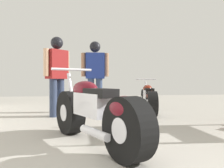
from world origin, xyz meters
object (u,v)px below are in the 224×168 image
at_px(mechanic_in_blue, 95,70).
at_px(mechanic_with_helmet, 57,69).
at_px(motorcycle_maroon_cruiser, 94,112).
at_px(motorcycle_black_naked, 149,99).

bearing_deg(mechanic_in_blue, mechanic_with_helmet, -144.90).
height_order(motorcycle_maroon_cruiser, mechanic_with_helmet, mechanic_with_helmet).
bearing_deg(motorcycle_maroon_cruiser, motorcycle_black_naked, 60.09).
relative_size(motorcycle_maroon_cruiser, motorcycle_black_naked, 1.07).
xyz_separation_m(motorcycle_black_naked, mechanic_in_blue, (-1.26, 0.37, 0.70)).
relative_size(mechanic_in_blue, mechanic_with_helmet, 1.02).
distance_m(motorcycle_maroon_cruiser, mechanic_with_helmet, 2.53).
relative_size(motorcycle_maroon_cruiser, mechanic_with_helmet, 1.11).
height_order(mechanic_in_blue, mechanic_with_helmet, mechanic_in_blue).
bearing_deg(motorcycle_maroon_cruiser, mechanic_in_blue, 85.26).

